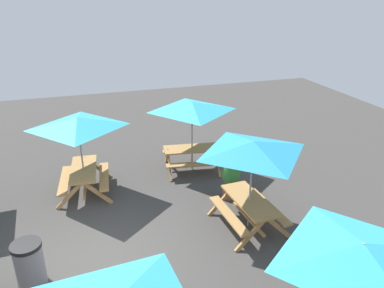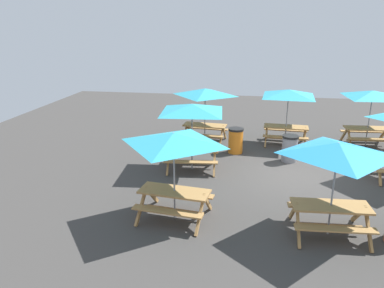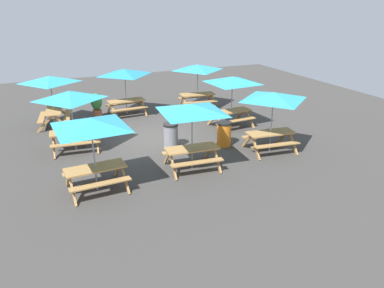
{
  "view_description": "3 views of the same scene",
  "coord_description": "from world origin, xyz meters",
  "px_view_note": "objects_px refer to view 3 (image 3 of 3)",
  "views": [
    {
      "loc": [
        6.81,
        0.01,
        5.54
      ],
      "look_at": [
        -3.72,
        3.33,
        0.9
      ],
      "focal_mm": 35.0,
      "sensor_mm": 36.0,
      "label": 1
    },
    {
      "loc": [
        1.68,
        12.03,
        4.81
      ],
      "look_at": [
        3.63,
        0.02,
        0.9
      ],
      "focal_mm": 35.0,
      "sensor_mm": 36.0,
      "label": 2
    },
    {
      "loc": [
        -4.42,
        -14.2,
        5.5
      ],
      "look_at": [
        0.23,
        -3.41,
        0.9
      ],
      "focal_mm": 35.0,
      "sensor_mm": 36.0,
      "label": 3
    }
  ],
  "objects_px": {
    "picnic_table_6": "(91,129)",
    "picnic_table_4": "(125,75)",
    "picnic_table_5": "(273,101)",
    "trash_bin_gray": "(171,135)",
    "picnic_table_1": "(192,113)",
    "picnic_table_3": "(198,71)",
    "picnic_table_0": "(232,84)",
    "potted_plant_0": "(97,104)",
    "picnic_table_7": "(70,100)",
    "picnic_table_2": "(50,83)",
    "trash_bin_orange": "(224,134)"
  },
  "relations": [
    {
      "from": "picnic_table_6",
      "to": "picnic_table_4",
      "type": "bearing_deg",
      "value": 65.51
    },
    {
      "from": "picnic_table_5",
      "to": "trash_bin_gray",
      "type": "relative_size",
      "value": 2.38
    },
    {
      "from": "picnic_table_1",
      "to": "picnic_table_3",
      "type": "height_order",
      "value": "same"
    },
    {
      "from": "picnic_table_0",
      "to": "picnic_table_6",
      "type": "relative_size",
      "value": 1.0
    },
    {
      "from": "picnic_table_4",
      "to": "picnic_table_0",
      "type": "bearing_deg",
      "value": -46.69
    },
    {
      "from": "picnic_table_0",
      "to": "picnic_table_1",
      "type": "xyz_separation_m",
      "value": [
        -3.41,
        -3.43,
        0.0
      ]
    },
    {
      "from": "picnic_table_6",
      "to": "potted_plant_0",
      "type": "xyz_separation_m",
      "value": [
        1.35,
        7.54,
        -1.32
      ]
    },
    {
      "from": "picnic_table_1",
      "to": "picnic_table_4",
      "type": "height_order",
      "value": "same"
    },
    {
      "from": "picnic_table_1",
      "to": "picnic_table_3",
      "type": "relative_size",
      "value": 1.21
    },
    {
      "from": "picnic_table_4",
      "to": "picnic_table_7",
      "type": "relative_size",
      "value": 1.0
    },
    {
      "from": "picnic_table_0",
      "to": "picnic_table_5",
      "type": "relative_size",
      "value": 1.21
    },
    {
      "from": "picnic_table_2",
      "to": "picnic_table_6",
      "type": "relative_size",
      "value": 0.83
    },
    {
      "from": "picnic_table_5",
      "to": "picnic_table_0",
      "type": "bearing_deg",
      "value": 95.2
    },
    {
      "from": "picnic_table_3",
      "to": "potted_plant_0",
      "type": "xyz_separation_m",
      "value": [
        -5.24,
        0.32,
        -1.32
      ]
    },
    {
      "from": "picnic_table_1",
      "to": "picnic_table_7",
      "type": "height_order",
      "value": "same"
    },
    {
      "from": "picnic_table_6",
      "to": "trash_bin_orange",
      "type": "distance_m",
      "value": 5.77
    },
    {
      "from": "picnic_table_6",
      "to": "potted_plant_0",
      "type": "relative_size",
      "value": 2.3
    },
    {
      "from": "trash_bin_orange",
      "to": "potted_plant_0",
      "type": "relative_size",
      "value": 0.8
    },
    {
      "from": "picnic_table_1",
      "to": "picnic_table_2",
      "type": "height_order",
      "value": "same"
    },
    {
      "from": "picnic_table_6",
      "to": "trash_bin_orange",
      "type": "bearing_deg",
      "value": 14.48
    },
    {
      "from": "picnic_table_1",
      "to": "potted_plant_0",
      "type": "height_order",
      "value": "picnic_table_1"
    },
    {
      "from": "picnic_table_4",
      "to": "trash_bin_orange",
      "type": "height_order",
      "value": "picnic_table_4"
    },
    {
      "from": "picnic_table_4",
      "to": "potted_plant_0",
      "type": "xyz_separation_m",
      "value": [
        -1.45,
        0.12,
        -1.32
      ]
    },
    {
      "from": "picnic_table_4",
      "to": "picnic_table_5",
      "type": "xyz_separation_m",
      "value": [
        3.87,
        -6.84,
        0.0
      ]
    },
    {
      "from": "picnic_table_2",
      "to": "picnic_table_7",
      "type": "relative_size",
      "value": 1.0
    },
    {
      "from": "potted_plant_0",
      "to": "picnic_table_6",
      "type": "bearing_deg",
      "value": -100.12
    },
    {
      "from": "picnic_table_0",
      "to": "picnic_table_7",
      "type": "distance_m",
      "value": 6.87
    },
    {
      "from": "picnic_table_1",
      "to": "picnic_table_6",
      "type": "relative_size",
      "value": 1.0
    },
    {
      "from": "trash_bin_gray",
      "to": "potted_plant_0",
      "type": "distance_m",
      "value": 5.48
    },
    {
      "from": "trash_bin_orange",
      "to": "potted_plant_0",
      "type": "bearing_deg",
      "value": 124.33
    },
    {
      "from": "picnic_table_0",
      "to": "picnic_table_6",
      "type": "xyz_separation_m",
      "value": [
        -6.7,
        -3.72,
        0.0
      ]
    },
    {
      "from": "picnic_table_0",
      "to": "trash_bin_gray",
      "type": "distance_m",
      "value": 3.93
    },
    {
      "from": "trash_bin_orange",
      "to": "picnic_table_7",
      "type": "bearing_deg",
      "value": 161.14
    },
    {
      "from": "picnic_table_0",
      "to": "picnic_table_2",
      "type": "distance_m",
      "value": 8.06
    },
    {
      "from": "picnic_table_5",
      "to": "picnic_table_1",
      "type": "bearing_deg",
      "value": -169.29
    },
    {
      "from": "picnic_table_0",
      "to": "picnic_table_2",
      "type": "xyz_separation_m",
      "value": [
        -7.35,
        3.3,
        0.0
      ]
    },
    {
      "from": "picnic_table_6",
      "to": "potted_plant_0",
      "type": "bearing_deg",
      "value": 76.02
    },
    {
      "from": "picnic_table_5",
      "to": "trash_bin_orange",
      "type": "height_order",
      "value": "picnic_table_5"
    },
    {
      "from": "picnic_table_2",
      "to": "picnic_table_4",
      "type": "relative_size",
      "value": 1.0
    },
    {
      "from": "picnic_table_2",
      "to": "picnic_table_6",
      "type": "distance_m",
      "value": 7.06
    },
    {
      "from": "picnic_table_4",
      "to": "potted_plant_0",
      "type": "relative_size",
      "value": 1.9
    },
    {
      "from": "picnic_table_1",
      "to": "picnic_table_6",
      "type": "height_order",
      "value": "same"
    },
    {
      "from": "picnic_table_1",
      "to": "trash_bin_gray",
      "type": "height_order",
      "value": "picnic_table_1"
    },
    {
      "from": "trash_bin_gray",
      "to": "potted_plant_0",
      "type": "xyz_separation_m",
      "value": [
        -1.95,
        5.12,
        0.17
      ]
    },
    {
      "from": "picnic_table_1",
      "to": "picnic_table_4",
      "type": "relative_size",
      "value": 1.21
    },
    {
      "from": "picnic_table_3",
      "to": "picnic_table_2",
      "type": "bearing_deg",
      "value": -170.9
    },
    {
      "from": "picnic_table_5",
      "to": "picnic_table_7",
      "type": "distance_m",
      "value": 7.48
    },
    {
      "from": "picnic_table_4",
      "to": "trash_bin_orange",
      "type": "relative_size",
      "value": 2.38
    },
    {
      "from": "picnic_table_3",
      "to": "picnic_table_0",
      "type": "bearing_deg",
      "value": -80.55
    },
    {
      "from": "picnic_table_0",
      "to": "potted_plant_0",
      "type": "distance_m",
      "value": 6.7
    }
  ]
}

